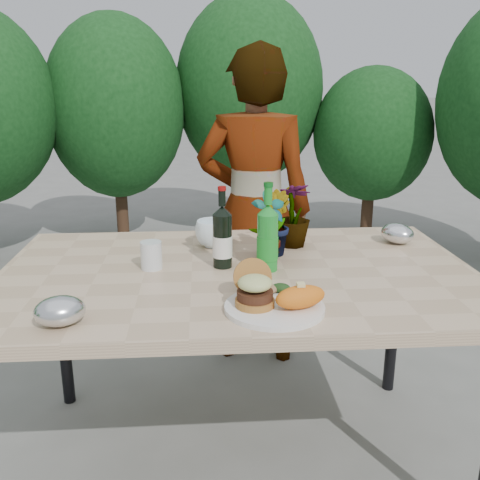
{
  "coord_description": "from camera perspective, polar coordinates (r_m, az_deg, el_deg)",
  "views": [
    {
      "loc": [
        -0.12,
        -1.69,
        1.37
      ],
      "look_at": [
        0.0,
        -0.08,
        0.88
      ],
      "focal_mm": 40.0,
      "sensor_mm": 36.0,
      "label": 1
    }
  ],
  "objects": [
    {
      "name": "dinner_plate",
      "position": [
        1.5,
        3.69,
        -7.21
      ],
      "size": [
        0.28,
        0.28,
        0.01
      ],
      "primitive_type": "cylinder",
      "color": "white",
      "rests_on": "patio_table"
    },
    {
      "name": "shrub_hedge",
      "position": [
        3.33,
        0.83,
        12.28
      ],
      "size": [
        6.75,
        5.09,
        2.07
      ],
      "color": "#382316",
      "rests_on": "ground"
    },
    {
      "name": "seedling_right",
      "position": [
        2.04,
        5.66,
        2.72
      ],
      "size": [
        0.17,
        0.17,
        0.25
      ],
      "primitive_type": "imported",
      "rotation": [
        0.0,
        0.0,
        3.39
      ],
      "color": "#22541D",
      "rests_on": "patio_table"
    },
    {
      "name": "patio_table",
      "position": [
        1.82,
        -0.18,
        -4.92
      ],
      "size": [
        1.6,
        1.0,
        0.75
      ],
      "color": "tan",
      "rests_on": "ground"
    },
    {
      "name": "seedling_mid",
      "position": [
        1.94,
        3.62,
        1.81
      ],
      "size": [
        0.13,
        0.15,
        0.23
      ],
      "primitive_type": "imported",
      "rotation": [
        0.0,
        0.0,
        1.79
      ],
      "color": "#2C591E",
      "rests_on": "patio_table"
    },
    {
      "name": "wine_bottle",
      "position": [
        1.8,
        -1.89,
        0.23
      ],
      "size": [
        0.07,
        0.07,
        0.28
      ],
      "rotation": [
        0.0,
        0.0,
        -0.3
      ],
      "color": "black",
      "rests_on": "patio_table"
    },
    {
      "name": "blue_bowl",
      "position": [
        2.04,
        -2.94,
        0.69
      ],
      "size": [
        0.16,
        0.16,
        0.1
      ],
      "primitive_type": "imported",
      "rotation": [
        0.0,
        0.0,
        -0.28
      ],
      "color": "white",
      "rests_on": "patio_table"
    },
    {
      "name": "burger_stack",
      "position": [
        1.49,
        1.53,
        -5.12
      ],
      "size": [
        0.11,
        0.16,
        0.11
      ],
      "color": "#B7722D",
      "rests_on": "dinner_plate"
    },
    {
      "name": "plastic_cup",
      "position": [
        1.83,
        -9.44,
        -1.62
      ],
      "size": [
        0.07,
        0.07,
        0.09
      ],
      "primitive_type": "cylinder",
      "color": "silver",
      "rests_on": "patio_table"
    },
    {
      "name": "person",
      "position": [
        2.58,
        1.55,
        3.22
      ],
      "size": [
        0.61,
        0.45,
        1.53
      ],
      "primitive_type": "imported",
      "rotation": [
        0.0,
        0.0,
        2.97
      ],
      "color": "#8D6046",
      "rests_on": "ground"
    },
    {
      "name": "foil_packet_left",
      "position": [
        1.48,
        -18.67,
        -7.18
      ],
      "size": [
        0.15,
        0.14,
        0.08
      ],
      "primitive_type": "ellipsoid",
      "rotation": [
        0.0,
        0.0,
        0.25
      ],
      "color": "silver",
      "rests_on": "patio_table"
    },
    {
      "name": "sweet_potato",
      "position": [
        1.48,
        6.46,
        -6.05
      ],
      "size": [
        0.17,
        0.12,
        0.06
      ],
      "primitive_type": "ellipsoid",
      "rotation": [
        0.0,
        0.0,
        0.35
      ],
      "color": "orange",
      "rests_on": "dinner_plate"
    },
    {
      "name": "ground",
      "position": [
        2.18,
        -0.16,
        -22.12
      ],
      "size": [
        80.0,
        80.0,
        0.0
      ],
      "primitive_type": "plane",
      "color": "slate",
      "rests_on": "ground"
    },
    {
      "name": "foil_packet_right",
      "position": [
        2.17,
        16.42,
        0.67
      ],
      "size": [
        0.17,
        0.17,
        0.08
      ],
      "primitive_type": "ellipsoid",
      "rotation": [
        0.0,
        0.0,
        2.27
      ],
      "color": "silver",
      "rests_on": "patio_table"
    },
    {
      "name": "seedling_left",
      "position": [
        1.87,
        3.13,
        1.44
      ],
      "size": [
        0.15,
        0.13,
        0.25
      ],
      "primitive_type": "imported",
      "rotation": [
        0.0,
        0.0,
        0.41
      ],
      "color": "#22501B",
      "rests_on": "patio_table"
    },
    {
      "name": "sparkling_water",
      "position": [
        1.77,
        2.95,
        0.14
      ],
      "size": [
        0.07,
        0.07,
        0.3
      ],
      "rotation": [
        0.0,
        0.0,
        -0.08
      ],
      "color": "#188827",
      "rests_on": "patio_table"
    },
    {
      "name": "grilled_veg",
      "position": [
        1.58,
        3.88,
        -5.16
      ],
      "size": [
        0.08,
        0.05,
        0.03
      ],
      "color": "olive",
      "rests_on": "dinner_plate"
    }
  ]
}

